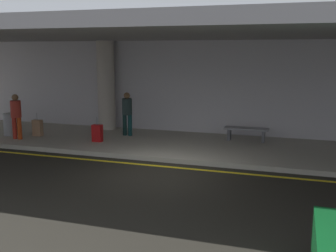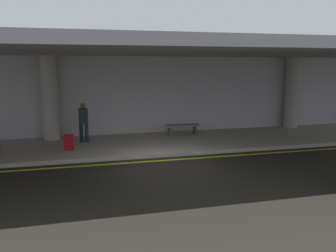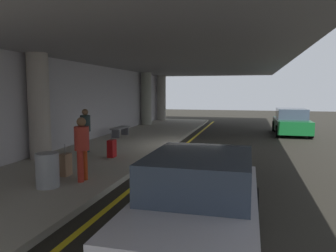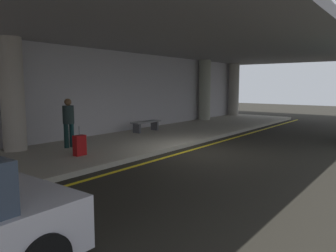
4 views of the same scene
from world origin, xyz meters
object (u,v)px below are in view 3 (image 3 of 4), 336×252
at_px(car_silver, 199,203).
at_px(suitcase_upright_secondary, 65,165).
at_px(support_column_center, 146,99).
at_px(support_column_right_mid, 161,98).
at_px(support_column_left_mid, 39,106).
at_px(traveler_with_luggage, 85,128).
at_px(car_dark_green, 291,122).
at_px(bench_metal, 120,130).
at_px(trash_bin_steel, 47,170).
at_px(suitcase_upright_primary, 112,149).
at_px(person_waiting_for_ride, 82,145).

bearing_deg(car_silver, suitcase_upright_secondary, 58.79).
xyz_separation_m(support_column_center, support_column_right_mid, (4.00, 0.00, 0.00)).
bearing_deg(support_column_left_mid, car_silver, -127.07).
relative_size(car_silver, traveler_with_luggage, 2.44).
distance_m(support_column_center, car_dark_green, 9.73).
height_order(car_silver, bench_metal, car_silver).
bearing_deg(bench_metal, car_silver, -151.54).
relative_size(bench_metal, trash_bin_steel, 1.88).
distance_m(support_column_left_mid, suitcase_upright_secondary, 3.25).
distance_m(support_column_left_mid, support_column_right_mid, 16.00).
bearing_deg(traveler_with_luggage, trash_bin_steel, -72.24).
relative_size(suitcase_upright_secondary, bench_metal, 0.56).
bearing_deg(traveler_with_luggage, support_column_center, 96.34).
relative_size(traveler_with_luggage, trash_bin_steel, 1.98).
xyz_separation_m(bench_metal, trash_bin_steel, (-8.88, -1.78, 0.07)).
height_order(support_column_right_mid, suitcase_upright_primary, support_column_right_mid).
bearing_deg(person_waiting_for_ride, support_column_left_mid, 112.65).
relative_size(suitcase_upright_primary, bench_metal, 0.56).
bearing_deg(suitcase_upright_primary, bench_metal, 7.51).
height_order(car_dark_green, trash_bin_steel, car_dark_green).
distance_m(support_column_left_mid, trash_bin_steel, 4.04).
relative_size(suitcase_upright_secondary, trash_bin_steel, 1.06).
bearing_deg(person_waiting_for_ride, support_column_center, 72.33).
relative_size(support_column_left_mid, support_column_right_mid, 1.00).
bearing_deg(car_silver, bench_metal, 31.78).
bearing_deg(person_waiting_for_ride, suitcase_upright_secondary, 124.33).
distance_m(suitcase_upright_primary, trash_bin_steel, 3.76).
bearing_deg(suitcase_upright_primary, trash_bin_steel, 167.83).
xyz_separation_m(suitcase_upright_primary, trash_bin_steel, (-3.76, 0.02, 0.11)).
height_order(traveler_with_luggage, bench_metal, traveler_with_luggage).
bearing_deg(suitcase_upright_primary, person_waiting_for_ride, 178.05).
height_order(car_silver, car_dark_green, same).
bearing_deg(support_column_right_mid, person_waiting_for_ride, -171.03).
bearing_deg(traveler_with_luggage, person_waiting_for_ride, -61.88).
height_order(support_column_left_mid, support_column_right_mid, same).
distance_m(suitcase_upright_primary, suitcase_upright_secondary, 2.69).
height_order(traveler_with_luggage, suitcase_upright_secondary, traveler_with_luggage).
bearing_deg(support_column_right_mid, trash_bin_steel, -173.00).
xyz_separation_m(person_waiting_for_ride, bench_metal, (8.17, 2.33, -0.61)).
relative_size(car_silver, suitcase_upright_primary, 4.56).
xyz_separation_m(car_dark_green, suitcase_upright_secondary, (-11.97, 7.30, -0.25)).
bearing_deg(support_column_right_mid, car_dark_green, -122.13).
xyz_separation_m(traveler_with_luggage, suitcase_upright_secondary, (-3.28, -1.14, -0.65)).
xyz_separation_m(support_column_center, traveler_with_luggage, (-10.63, -1.01, -0.86)).
bearing_deg(support_column_center, person_waiting_for_ride, -168.57).
xyz_separation_m(support_column_left_mid, car_silver, (-4.80, -6.35, -1.26)).
distance_m(support_column_center, suitcase_upright_primary, 11.57).
height_order(support_column_right_mid, traveler_with_luggage, support_column_right_mid).
xyz_separation_m(support_column_right_mid, person_waiting_for_ride, (-18.27, -2.89, -0.86)).
xyz_separation_m(support_column_left_mid, support_column_right_mid, (16.00, 0.00, 0.00)).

